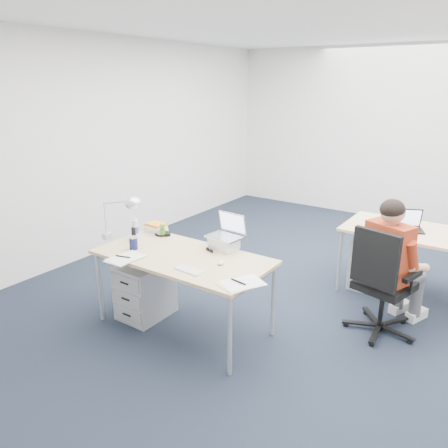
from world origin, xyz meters
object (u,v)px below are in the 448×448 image
object	(u,v)px
desk_far	(424,236)
cordless_phone	(134,234)
drawer_pedestal_near	(145,290)
computer_mouse	(221,263)
seated_person	(395,265)
book_stack	(156,228)
sunglasses	(209,250)
can_koozie	(133,243)
silver_laptop	(224,233)
headphones	(162,233)
dark_laptop	(408,220)
drawer_pedestal_far	(372,263)
bear_figurine	(163,230)
office_chair	(380,303)
water_bottle	(135,227)
desk_near	(183,260)
wireless_keyboard	(189,270)
desk_lamp	(116,217)

from	to	relation	value
desk_far	cordless_phone	world-z (taller)	cordless_phone
drawer_pedestal_near	cordless_phone	distance (m)	0.56
drawer_pedestal_near	computer_mouse	size ratio (longest dim) A/B	6.38
seated_person	computer_mouse	distance (m)	1.62
book_stack	sunglasses	xyz separation A→B (m)	(0.79, -0.14, -0.03)
cordless_phone	can_koozie	bearing A→B (deg)	-35.31
silver_laptop	can_koozie	bearing A→B (deg)	-139.70
headphones	dark_laptop	size ratio (longest dim) A/B	0.65
drawer_pedestal_far	can_koozie	bearing A→B (deg)	-129.20
drawer_pedestal_near	bear_figurine	bearing A→B (deg)	96.94
drawer_pedestal_far	office_chair	bearing A→B (deg)	-69.53
drawer_pedestal_near	water_bottle	size ratio (longest dim) A/B	2.62
drawer_pedestal_far	computer_mouse	xyz separation A→B (m)	(-0.78, -1.86, 0.47)
computer_mouse	dark_laptop	world-z (taller)	dark_laptop
office_chair	desk_near	bearing A→B (deg)	-134.03
drawer_pedestal_near	seated_person	bearing A→B (deg)	29.82
desk_far	seated_person	bearing A→B (deg)	-95.96
drawer_pedestal_far	book_stack	xyz separation A→B (m)	(-1.83, -1.55, 0.50)
can_koozie	bear_figurine	bearing A→B (deg)	92.90
seated_person	bear_figurine	distance (m)	2.25
drawer_pedestal_near	book_stack	world-z (taller)	book_stack
drawer_pedestal_far	sunglasses	bearing A→B (deg)	-121.56
desk_far	cordless_phone	size ratio (longest dim) A/B	11.53
drawer_pedestal_far	dark_laptop	bearing A→B (deg)	-4.11
desk_near	seated_person	size ratio (longest dim) A/B	1.28
office_chair	headphones	bearing A→B (deg)	-148.83
dark_laptop	wireless_keyboard	bearing A→B (deg)	-144.34
silver_laptop	office_chair	bearing A→B (deg)	30.78
silver_laptop	desk_far	bearing A→B (deg)	53.16
headphones	water_bottle	distance (m)	0.28
wireless_keyboard	sunglasses	xyz separation A→B (m)	(-0.11, 0.44, 0.01)
headphones	cordless_phone	size ratio (longest dim) A/B	1.47
drawer_pedestal_near	sunglasses	world-z (taller)	sunglasses
drawer_pedestal_far	dark_laptop	world-z (taller)	dark_laptop
book_stack	sunglasses	distance (m)	0.80
bear_figurine	desk_far	bearing A→B (deg)	24.12
office_chair	water_bottle	size ratio (longest dim) A/B	4.90
seated_person	desk_lamp	distance (m)	2.65
can_koozie	sunglasses	distance (m)	0.71
desk_near	sunglasses	world-z (taller)	sunglasses
headphones	sunglasses	distance (m)	0.69
seated_person	book_stack	distance (m)	2.36
drawer_pedestal_far	desk_lamp	distance (m)	2.85
computer_mouse	bear_figurine	bearing A→B (deg)	153.75
headphones	book_stack	world-z (taller)	book_stack
desk_near	desk_lamp	xyz separation A→B (m)	(-0.75, -0.08, 0.30)
seated_person	bear_figurine	bearing A→B (deg)	-136.73
drawer_pedestal_near	dark_laptop	xyz separation A→B (m)	(1.96, 1.91, 0.57)
headphones	book_stack	distance (m)	0.12
seated_person	desk_lamp	size ratio (longest dim) A/B	2.45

